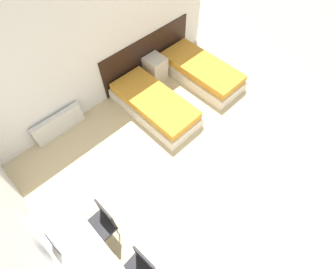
{
  "coord_description": "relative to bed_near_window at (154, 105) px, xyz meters",
  "views": [
    {
      "loc": [
        -1.84,
        0.48,
        4.34
      ],
      "look_at": [
        0.0,
        2.36,
        0.55
      ],
      "focal_mm": 28.0,
      "sensor_mm": 36.0,
      "label": 1
    }
  ],
  "objects": [
    {
      "name": "laptop",
      "position": [
        -2.74,
        -1.28,
        0.6
      ],
      "size": [
        0.33,
        0.23,
        0.34
      ],
      "rotation": [
        0.0,
        0.0,
        0.01
      ],
      "color": "silver",
      "rests_on": "desk"
    },
    {
      "name": "desk",
      "position": [
        -2.66,
        -1.75,
        0.38
      ],
      "size": [
        0.58,
        2.23,
        0.74
      ],
      "color": "beige",
      "rests_on": "ground_plane"
    },
    {
      "name": "wall_back",
      "position": [
        -0.49,
        1.06,
        1.14
      ],
      "size": [
        5.93,
        0.05,
        2.7
      ],
      "color": "white",
      "rests_on": "ground_plane"
    },
    {
      "name": "wall_left",
      "position": [
        -2.98,
        -1.12,
        1.14
      ],
      "size": [
        0.05,
        5.3,
        2.7
      ],
      "color": "white",
      "rests_on": "ground_plane"
    },
    {
      "name": "chair_near_laptop",
      "position": [
        -2.25,
        -1.32,
        0.27
      ],
      "size": [
        0.42,
        0.42,
        0.87
      ],
      "rotation": [
        0.0,
        0.0,
        0.02
      ],
      "color": "#232328",
      "rests_on": "ground_plane"
    },
    {
      "name": "bed_near_door",
      "position": [
        1.47,
        0.0,
        0.0
      ],
      "size": [
        0.91,
        1.97,
        0.43
      ],
      "color": "beige",
      "rests_on": "ground_plane"
    },
    {
      "name": "nightstand",
      "position": [
        0.73,
        0.77,
        0.07
      ],
      "size": [
        0.42,
        0.44,
        0.55
      ],
      "color": "beige",
      "rests_on": "ground_plane"
    },
    {
      "name": "bed_near_window",
      "position": [
        0.0,
        0.0,
        0.0
      ],
      "size": [
        0.91,
        1.97,
        0.43
      ],
      "color": "beige",
      "rests_on": "ground_plane"
    },
    {
      "name": "radiator",
      "position": [
        -1.7,
        0.94,
        0.02
      ],
      "size": [
        1.02,
        0.12,
        0.46
      ],
      "color": "silver",
      "rests_on": "ground_plane"
    },
    {
      "name": "ground_plane",
      "position": [
        -0.49,
        -3.27,
        -0.21
      ],
      "size": [
        20.0,
        20.0,
        0.0
      ],
      "primitive_type": "plane",
      "color": "beige"
    },
    {
      "name": "headboard_panel",
      "position": [
        0.73,
        1.02,
        0.28
      ],
      "size": [
        2.47,
        0.03,
        0.98
      ],
      "color": "black",
      "rests_on": "ground_plane"
    }
  ]
}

